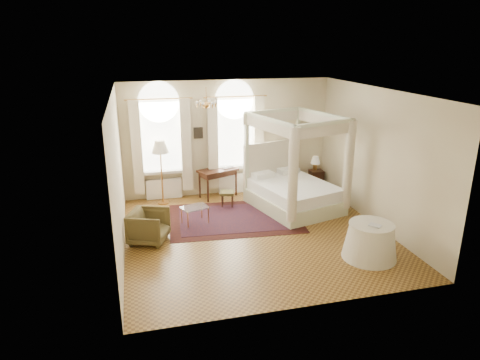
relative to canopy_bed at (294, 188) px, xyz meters
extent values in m
plane|color=olive|center=(-1.45, -1.31, -0.58)|extent=(6.00, 6.00, 0.00)
plane|color=beige|center=(-1.45, 1.69, 1.07)|extent=(6.00, 0.00, 6.00)
plane|color=beige|center=(-1.45, -4.31, 1.07)|extent=(6.00, 0.00, 6.00)
plane|color=beige|center=(-4.45, -1.31, 1.07)|extent=(0.00, 6.00, 6.00)
plane|color=beige|center=(1.55, -1.31, 1.07)|extent=(0.00, 6.00, 6.00)
plane|color=white|center=(-1.45, -1.31, 2.72)|extent=(6.00, 6.00, 0.00)
cube|color=silver|center=(-3.35, 1.66, 1.22)|extent=(1.10, 0.04, 1.90)
cylinder|color=silver|center=(-3.35, 1.66, 2.17)|extent=(1.10, 0.04, 1.10)
cube|color=white|center=(-3.35, 1.57, 0.23)|extent=(1.32, 0.24, 0.08)
cube|color=beige|center=(-4.02, 1.49, 0.97)|extent=(0.28, 0.14, 2.60)
cube|color=beige|center=(-2.68, 1.49, 0.97)|extent=(0.28, 0.14, 2.60)
cube|color=white|center=(-3.35, 1.59, -0.28)|extent=(1.00, 0.12, 0.58)
cube|color=silver|center=(-1.25, 1.66, 1.22)|extent=(1.10, 0.04, 1.90)
cylinder|color=silver|center=(-1.25, 1.66, 2.17)|extent=(1.10, 0.04, 1.10)
cube|color=white|center=(-1.25, 1.57, 0.23)|extent=(1.32, 0.24, 0.08)
cube|color=beige|center=(-1.92, 1.49, 0.97)|extent=(0.28, 0.14, 2.60)
cube|color=beige|center=(-0.58, 1.49, 0.97)|extent=(0.28, 0.14, 2.60)
cube|color=white|center=(-1.25, 1.59, -0.28)|extent=(1.00, 0.12, 0.58)
cylinder|color=#AC7939|center=(-2.35, -0.11, 2.52)|extent=(0.02, 0.02, 0.40)
sphere|color=#AC7939|center=(-2.35, -0.11, 2.30)|extent=(0.16, 0.16, 0.16)
sphere|color=beige|center=(-2.13, -0.11, 2.37)|extent=(0.07, 0.07, 0.07)
sphere|color=beige|center=(-2.24, 0.08, 2.37)|extent=(0.07, 0.07, 0.07)
sphere|color=beige|center=(-2.46, 0.08, 2.37)|extent=(0.07, 0.07, 0.07)
sphere|color=beige|center=(-2.57, -0.11, 2.37)|extent=(0.07, 0.07, 0.07)
sphere|color=beige|center=(-2.46, -0.30, 2.37)|extent=(0.07, 0.07, 0.07)
sphere|color=beige|center=(-2.24, -0.30, 2.37)|extent=(0.07, 0.07, 0.07)
cube|color=black|center=(-2.30, 1.66, 1.27)|extent=(0.26, 0.03, 0.32)
cube|color=black|center=(0.00, 1.66, 1.37)|extent=(0.22, 0.03, 0.26)
cube|color=beige|center=(0.00, 0.01, -0.38)|extent=(2.38, 2.68, 0.39)
cube|color=white|center=(0.00, 0.01, -0.03)|extent=(2.24, 2.55, 0.30)
cube|color=beige|center=(-0.29, 1.07, 0.40)|extent=(1.80, 0.57, 1.30)
cube|color=beige|center=(-1.11, 0.82, 0.67)|extent=(0.12, 0.12, 2.49)
cube|color=beige|center=(0.54, 1.27, 0.67)|extent=(0.12, 0.12, 2.49)
cube|color=beige|center=(-0.54, -1.25, 0.67)|extent=(0.12, 0.12, 2.49)
cube|color=beige|center=(1.11, -0.79, 0.67)|extent=(0.12, 0.12, 2.49)
cube|color=beige|center=(-0.29, 1.05, 1.91)|extent=(1.80, 0.57, 0.09)
cube|color=beige|center=(0.28, -1.02, 1.91)|extent=(1.80, 0.57, 0.09)
cube|color=beige|center=(-0.83, -0.21, 1.91)|extent=(0.69, 2.21, 0.09)
cube|color=beige|center=(0.82, 0.24, 1.91)|extent=(0.69, 2.21, 0.09)
cube|color=beige|center=(-0.29, 1.05, 1.76)|extent=(1.85, 0.55, 0.30)
cube|color=beige|center=(0.28, -1.02, 1.76)|extent=(1.85, 0.55, 0.30)
cube|color=beige|center=(-0.83, -0.21, 1.76)|extent=(0.66, 2.27, 0.30)
cube|color=beige|center=(0.82, 0.24, 1.76)|extent=(0.66, 2.27, 0.30)
cylinder|color=beige|center=(-0.54, -1.25, 0.78)|extent=(0.24, 0.24, 2.27)
cylinder|color=beige|center=(1.11, -0.79, 0.78)|extent=(0.24, 0.24, 2.27)
cube|color=black|center=(1.25, 1.39, -0.29)|extent=(0.41, 0.38, 0.56)
cylinder|color=#AC7939|center=(1.24, 1.48, 0.09)|extent=(0.12, 0.12, 0.20)
cone|color=beige|center=(1.24, 1.48, 0.29)|extent=(0.29, 0.29, 0.22)
cube|color=black|center=(-1.81, 1.39, 0.22)|extent=(1.23, 0.94, 0.07)
cube|color=black|center=(-1.81, 1.39, 0.12)|extent=(1.09, 0.80, 0.11)
cylinder|color=black|center=(-2.34, 1.42, -0.19)|extent=(0.05, 0.05, 0.77)
cylinder|color=black|center=(-1.44, 1.78, -0.19)|extent=(0.05, 0.05, 0.77)
cylinder|color=black|center=(-2.18, 1.01, -0.19)|extent=(0.05, 0.05, 0.77)
cylinder|color=black|center=(-1.28, 1.37, -0.19)|extent=(0.05, 0.05, 0.77)
imported|color=black|center=(-1.51, 1.45, 0.26)|extent=(0.41, 0.34, 0.03)
cube|color=#4E4721|center=(-1.71, 0.59, -0.19)|extent=(0.45, 0.45, 0.07)
cylinder|color=black|center=(-1.88, 0.50, -0.40)|extent=(0.04, 0.04, 0.35)
cylinder|color=black|center=(-1.62, 0.42, -0.40)|extent=(0.04, 0.04, 0.35)
cylinder|color=black|center=(-1.80, 0.76, -0.40)|extent=(0.04, 0.04, 0.35)
cylinder|color=black|center=(-1.54, 0.68, -0.40)|extent=(0.04, 0.04, 0.35)
imported|color=#4B4020|center=(-3.89, -1.12, -0.21)|extent=(1.05, 1.04, 0.74)
cube|color=white|center=(-2.74, -0.37, -0.15)|extent=(0.75, 0.62, 0.02)
cylinder|color=#AC7939|center=(-2.95, -0.63, -0.36)|extent=(0.03, 0.03, 0.43)
cylinder|color=#AC7939|center=(-2.43, -0.46, -0.36)|extent=(0.03, 0.03, 0.43)
cylinder|color=#AC7939|center=(-3.06, -0.28, -0.36)|extent=(0.03, 0.03, 0.43)
cylinder|color=#AC7939|center=(-2.54, -0.11, -0.36)|extent=(0.03, 0.03, 0.43)
cylinder|color=#AC7939|center=(-3.41, 1.24, -0.56)|extent=(0.31, 0.31, 0.03)
cylinder|color=#AC7939|center=(-3.41, 1.24, 0.21)|extent=(0.04, 0.04, 1.57)
cone|color=beige|center=(-3.41, 1.24, 1.04)|extent=(0.46, 0.46, 0.33)
cube|color=#3A140E|center=(-1.73, -0.31, -0.57)|extent=(3.45, 2.61, 0.01)
cube|color=black|center=(-1.73, -0.31, -0.57)|extent=(2.90, 2.06, 0.01)
cone|color=beige|center=(0.53, -2.99, -0.21)|extent=(1.12, 1.12, 0.73)
cylinder|color=beige|center=(0.53, -2.99, 0.17)|extent=(0.92, 0.92, 0.04)
imported|color=black|center=(0.46, -3.16, 0.20)|extent=(0.29, 0.30, 0.02)
camera|label=1|loc=(-4.04, -10.12, 3.76)|focal=32.00mm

